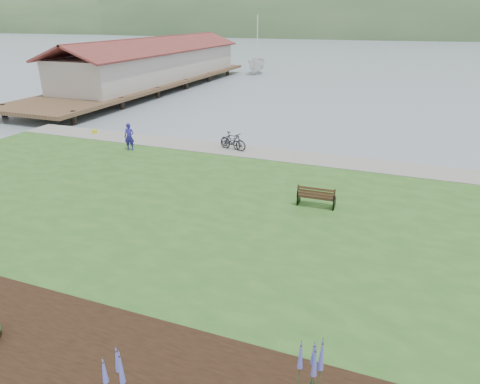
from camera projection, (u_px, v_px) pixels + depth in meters
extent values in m
plane|color=gray|center=(225.00, 209.00, 18.06)|extent=(600.00, 600.00, 0.00)
cube|color=#2C5D20|center=(205.00, 225.00, 16.26)|extent=(34.00, 20.00, 0.40)
cube|color=gray|center=(273.00, 154.00, 23.85)|extent=(34.00, 2.20, 0.03)
cube|color=#4C3826|center=(149.00, 82.00, 46.77)|extent=(8.00, 36.00, 0.30)
cube|color=#B2ADA3|center=(157.00, 64.00, 47.86)|extent=(6.40, 28.00, 3.00)
cube|color=#312113|center=(317.00, 196.00, 17.28)|extent=(1.50, 0.55, 0.05)
cube|color=#312113|center=(316.00, 192.00, 16.93)|extent=(1.49, 0.17, 0.47)
cube|color=black|center=(299.00, 199.00, 17.59)|extent=(0.07, 0.51, 0.41)
cube|color=black|center=(334.00, 204.00, 17.14)|extent=(0.07, 0.51, 0.41)
imported|color=navy|center=(129.00, 135.00, 24.30)|extent=(0.77, 0.63, 1.83)
imported|color=black|center=(231.00, 141.00, 24.83)|extent=(1.35, 1.78, 0.89)
imported|color=black|center=(233.00, 141.00, 24.44)|extent=(0.88, 1.81, 1.05)
imported|color=silver|center=(257.00, 74.00, 59.77)|extent=(10.68, 10.82, 24.40)
cube|color=#D0D719|center=(95.00, 132.00, 27.89)|extent=(0.20, 0.30, 0.30)
cone|color=#4D52B3|center=(115.00, 379.00, 7.64)|extent=(0.32, 0.32, 1.67)
cone|color=#4D52B3|center=(313.00, 365.00, 7.96)|extent=(0.36, 0.36, 1.64)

